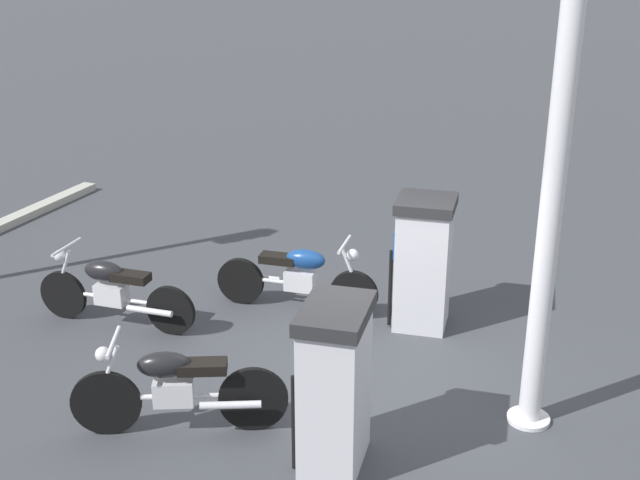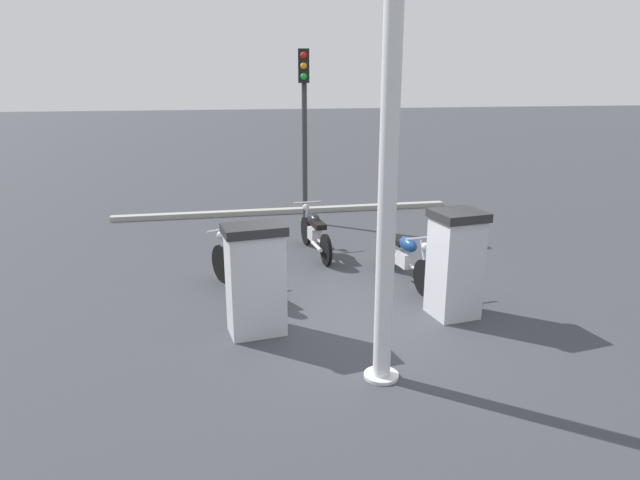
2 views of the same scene
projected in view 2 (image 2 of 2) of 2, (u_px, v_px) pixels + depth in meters
ground_plane at (353, 315)px, 7.99m from camera, size 120.00×120.00×0.00m
fuel_pump_near at (455, 263)px, 7.81m from camera, size 0.72×0.74×1.54m
fuel_pump_far at (255, 279)px, 7.25m from camera, size 0.63×0.85×1.49m
motorcycle_near_pump at (405, 256)px, 9.25m from camera, size 2.00×0.56×0.93m
motorcycle_far_pump at (240, 264)px, 8.71m from camera, size 1.81×0.93×0.96m
motorcycle_extra at (315, 231)px, 10.72m from camera, size 1.98×0.56×0.93m
roadside_traffic_light at (304, 108)px, 12.44m from camera, size 0.40×0.28×3.93m
canopy_support_pole at (388, 177)px, 5.69m from camera, size 0.40×0.40×4.77m
road_edge_kerb at (285, 211)px, 14.14m from camera, size 0.31×8.52×0.12m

